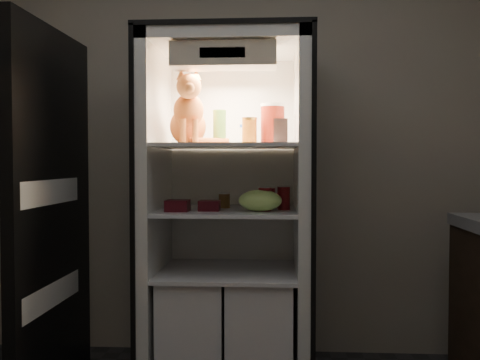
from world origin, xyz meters
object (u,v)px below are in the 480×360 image
object	(u,v)px
salsa_jar	(249,131)
pepper_jar	(273,124)
parmesan_shaker	(220,127)
berry_box_right	(209,206)
soda_can_a	(270,197)
cream_carton	(281,131)
mayo_tub	(247,135)
condiment_jar	(224,200)
tabby_cat	(189,117)
berry_box_left	(178,206)
soda_can_b	(284,198)
grape_bag	(260,201)
refrigerator	(229,235)
soda_can_c	(265,199)

from	to	relation	value
salsa_jar	pepper_jar	xyz separation A→B (m)	(0.12, 0.06, 0.04)
parmesan_shaker	berry_box_right	distance (m)	0.45
parmesan_shaker	soda_can_a	world-z (taller)	parmesan_shaker
pepper_jar	cream_carton	distance (m)	0.28
mayo_tub	condiment_jar	world-z (taller)	mayo_tub
tabby_cat	berry_box_left	xyz separation A→B (m)	(-0.04, -0.14, -0.47)
parmesan_shaker	cream_carton	size ratio (longest dim) A/B	1.59
pepper_jar	berry_box_right	xyz separation A→B (m)	(-0.33, -0.16, -0.43)
cream_carton	soda_can_b	world-z (taller)	cream_carton
tabby_cat	condiment_jar	world-z (taller)	tabby_cat
tabby_cat	parmesan_shaker	distance (m)	0.18
cream_carton	grape_bag	bearing A→B (deg)	138.05
refrigerator	soda_can_b	bearing A→B (deg)	-15.50
soda_can_c	grape_bag	xyz separation A→B (m)	(-0.02, -0.01, -0.01)
soda_can_a	berry_box_left	xyz separation A→B (m)	(-0.47, -0.28, -0.03)
refrigerator	tabby_cat	world-z (taller)	refrigerator
soda_can_a	berry_box_right	distance (m)	0.39
pepper_jar	berry_box_right	distance (m)	0.57
parmesan_shaker	soda_can_c	bearing A→B (deg)	-32.39
soda_can_a	mayo_tub	bearing A→B (deg)	162.77
cream_carton	soda_can_a	bearing A→B (deg)	98.98
condiment_jar	berry_box_left	size ratio (longest dim) A/B	0.74
condiment_jar	berry_box_left	world-z (taller)	condiment_jar
mayo_tub	cream_carton	xyz separation A→B (m)	(0.19, -0.38, 0.00)
pepper_jar	berry_box_left	distance (m)	0.68
soda_can_c	berry_box_right	distance (m)	0.29
refrigerator	parmesan_shaker	bearing A→B (deg)	-166.70
mayo_tub	grape_bag	xyz separation A→B (m)	(0.08, -0.29, -0.35)
pepper_jar	grape_bag	xyz separation A→B (m)	(-0.06, -0.17, -0.41)
salsa_jar	soda_can_c	world-z (taller)	salsa_jar
tabby_cat	soda_can_b	world-z (taller)	tabby_cat
cream_carton	berry_box_left	distance (m)	0.65
soda_can_a	cream_carton	bearing A→B (deg)	-81.02
mayo_tub	cream_carton	size ratio (longest dim) A/B	0.99
soda_can_b	grape_bag	xyz separation A→B (m)	(-0.12, -0.10, -0.01)
soda_can_b	mayo_tub	bearing A→B (deg)	136.43
tabby_cat	soda_can_b	xyz separation A→B (m)	(0.51, -0.02, -0.43)
berry_box_left	condiment_jar	bearing A→B (deg)	44.37
soda_can_b	berry_box_right	size ratio (longest dim) A/B	1.17
mayo_tub	soda_can_a	distance (m)	0.38
refrigerator	grape_bag	bearing A→B (deg)	-45.31
parmesan_shaker	cream_carton	world-z (taller)	parmesan_shaker
refrigerator	soda_can_a	distance (m)	0.31
soda_can_c	pepper_jar	bearing A→B (deg)	76.72
condiment_jar	mayo_tub	bearing A→B (deg)	39.73
grape_bag	berry_box_left	xyz separation A→B (m)	(-0.43, -0.03, -0.03)
mayo_tub	grape_bag	world-z (taller)	mayo_tub
grape_bag	soda_can_a	bearing A→B (deg)	79.09
tabby_cat	grape_bag	distance (m)	0.60
pepper_jar	cream_carton	world-z (taller)	pepper_jar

